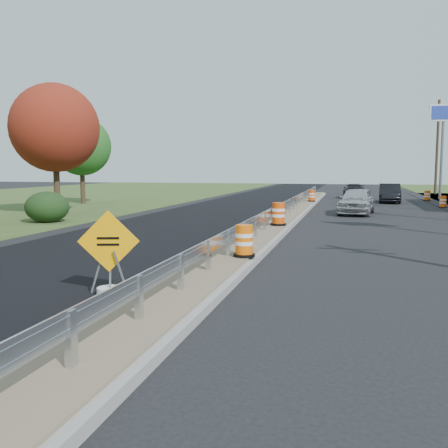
% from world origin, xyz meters
% --- Properties ---
extents(ground, '(140.00, 140.00, 0.00)m').
position_xyz_m(ground, '(0.00, 0.00, 0.00)').
color(ground, black).
rests_on(ground, ground).
extents(milled_overlay, '(7.20, 120.00, 0.01)m').
position_xyz_m(milled_overlay, '(-4.40, 10.00, 0.01)').
color(milled_overlay, black).
rests_on(milled_overlay, ground).
extents(median, '(1.60, 55.00, 0.23)m').
position_xyz_m(median, '(0.00, 8.00, 0.11)').
color(median, gray).
rests_on(median, ground).
extents(guardrail, '(0.10, 46.15, 0.72)m').
position_xyz_m(guardrail, '(0.00, 9.00, 0.73)').
color(guardrail, silver).
rests_on(guardrail, median).
extents(pylon_sign_north, '(2.20, 0.30, 7.90)m').
position_xyz_m(pylon_sign_north, '(10.50, 30.00, 6.48)').
color(pylon_sign_north, slate).
rests_on(pylon_sign_north, ground).
extents(utility_pole_north, '(1.90, 0.26, 9.40)m').
position_xyz_m(utility_pole_north, '(11.50, 39.00, 4.93)').
color(utility_pole_north, '#473523').
rests_on(utility_pole_north, ground).
extents(hedge_north, '(2.09, 2.09, 1.52)m').
position_xyz_m(hedge_north, '(-11.00, 6.00, 0.76)').
color(hedge_north, black).
rests_on(hedge_north, ground).
extents(tree_near_red, '(4.95, 4.95, 7.35)m').
position_xyz_m(tree_near_red, '(-13.00, 10.00, 4.86)').
color(tree_near_red, '#473523').
rests_on(tree_near_red, ground).
extents(tree_near_back, '(4.29, 4.29, 6.37)m').
position_xyz_m(tree_near_back, '(-16.00, 18.00, 4.21)').
color(tree_near_back, '#473523').
rests_on(tree_near_back, ground).
extents(caution_sign, '(1.24, 0.53, 1.76)m').
position_xyz_m(caution_sign, '(-1.59, -5.91, 0.45)').
color(caution_sign, white).
rests_on(caution_sign, ground).
extents(barrel_median_near, '(0.59, 0.59, 0.87)m').
position_xyz_m(barrel_median_near, '(0.46, -2.09, 0.65)').
color(barrel_median_near, black).
rests_on(barrel_median_near, median).
extents(barrel_median_mid, '(0.65, 0.65, 0.96)m').
position_xyz_m(barrel_median_mid, '(0.30, 5.59, 0.69)').
color(barrel_median_mid, black).
rests_on(barrel_median_mid, median).
extents(barrel_median_far, '(0.56, 0.56, 0.82)m').
position_xyz_m(barrel_median_far, '(0.48, 21.28, 0.62)').
color(barrel_median_far, black).
rests_on(barrel_median_far, median).
extents(barrel_shoulder_mid, '(0.54, 0.54, 0.79)m').
position_xyz_m(barrel_shoulder_mid, '(9.20, 20.50, 0.38)').
color(barrel_shoulder_mid, black).
rests_on(barrel_shoulder_mid, ground).
extents(barrel_shoulder_far, '(0.57, 0.57, 0.84)m').
position_xyz_m(barrel_shoulder_far, '(9.20, 27.72, 0.40)').
color(barrel_shoulder_far, black).
rests_on(barrel_shoulder_far, ground).
extents(car_silver, '(2.35, 4.68, 1.53)m').
position_xyz_m(car_silver, '(3.56, 14.37, 0.77)').
color(car_silver, silver).
rests_on(car_silver, ground).
extents(car_dark_mid, '(1.70, 4.44, 1.45)m').
position_xyz_m(car_dark_mid, '(6.12, 25.06, 0.72)').
color(car_dark_mid, black).
rests_on(car_dark_mid, ground).
extents(car_dark_far, '(1.93, 4.43, 1.27)m').
position_xyz_m(car_dark_far, '(3.49, 30.60, 0.63)').
color(car_dark_far, black).
rests_on(car_dark_far, ground).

